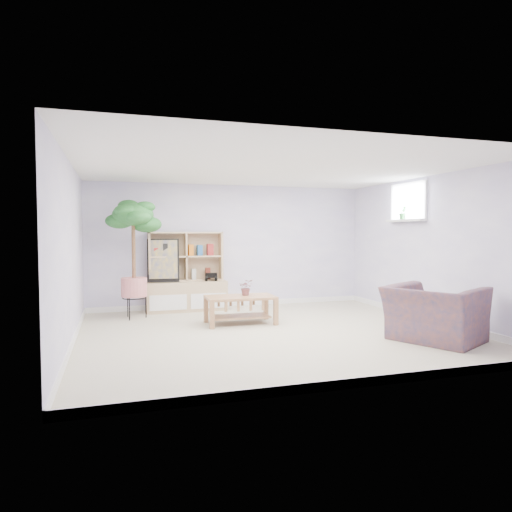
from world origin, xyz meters
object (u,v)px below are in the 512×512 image
object	(u,v)px
coffee_table	(240,310)
floor_tree	(134,259)
armchair	(435,310)
storage_unit	(187,271)

from	to	relation	value
coffee_table	floor_tree	world-z (taller)	floor_tree
coffee_table	armchair	xyz separation A→B (m)	(2.19, -1.91, 0.20)
coffee_table	storage_unit	bearing A→B (deg)	114.45
coffee_table	armchair	bearing A→B (deg)	-40.01
coffee_table	floor_tree	bearing A→B (deg)	149.77
coffee_table	armchair	world-z (taller)	armchair
storage_unit	armchair	distance (m)	4.43
coffee_table	armchair	distance (m)	2.92
storage_unit	armchair	world-z (taller)	storage_unit
armchair	storage_unit	bearing A→B (deg)	13.09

